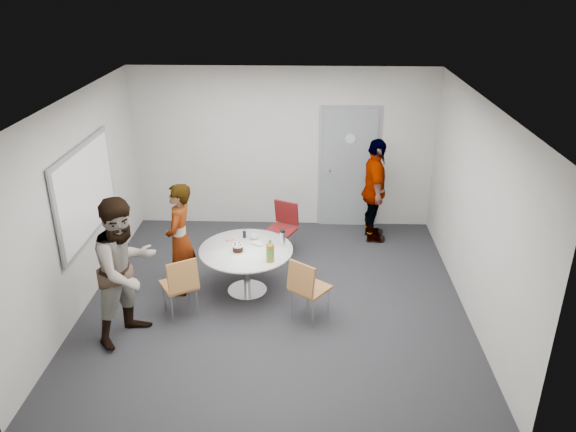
{
  "coord_description": "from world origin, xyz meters",
  "views": [
    {
      "loc": [
        0.4,
        -6.47,
        4.13
      ],
      "look_at": [
        0.16,
        0.25,
        1.13
      ],
      "focal_mm": 35.0,
      "sensor_mm": 36.0,
      "label": 1
    }
  ],
  "objects_px": {
    "person_right": "(375,191)",
    "chair_near_right": "(306,285)",
    "chair_near_left": "(181,282)",
    "whiteboard": "(86,192)",
    "person_left": "(126,270)",
    "door": "(349,168)",
    "table": "(248,255)",
    "chair_far": "(283,223)",
    "person_main": "(180,239)"
  },
  "relations": [
    {
      "from": "door",
      "to": "table",
      "type": "distance_m",
      "value": 2.77
    },
    {
      "from": "whiteboard",
      "to": "chair_near_left",
      "type": "bearing_deg",
      "value": -26.99
    },
    {
      "from": "whiteboard",
      "to": "person_left",
      "type": "bearing_deg",
      "value": -53.6
    },
    {
      "from": "whiteboard",
      "to": "chair_far",
      "type": "relative_size",
      "value": 2.22
    },
    {
      "from": "door",
      "to": "person_left",
      "type": "bearing_deg",
      "value": -129.94
    },
    {
      "from": "table",
      "to": "chair_near_left",
      "type": "relative_size",
      "value": 1.48
    },
    {
      "from": "chair_near_left",
      "to": "person_main",
      "type": "bearing_deg",
      "value": 70.05
    },
    {
      "from": "chair_near_right",
      "to": "door",
      "type": "bearing_deg",
      "value": 114.34
    },
    {
      "from": "table",
      "to": "person_left",
      "type": "xyz_separation_m",
      "value": [
        -1.31,
        -1.04,
        0.33
      ]
    },
    {
      "from": "chair_near_right",
      "to": "person_right",
      "type": "bearing_deg",
      "value": 103.22
    },
    {
      "from": "person_main",
      "to": "person_left",
      "type": "xyz_separation_m",
      "value": [
        -0.4,
        -1.04,
        0.11
      ]
    },
    {
      "from": "whiteboard",
      "to": "person_right",
      "type": "xyz_separation_m",
      "value": [
        3.94,
        1.71,
        -0.6
      ]
    },
    {
      "from": "whiteboard",
      "to": "person_main",
      "type": "xyz_separation_m",
      "value": [
        1.18,
        -0.01,
        -0.66
      ]
    },
    {
      "from": "chair_far",
      "to": "person_main",
      "type": "height_order",
      "value": "person_main"
    },
    {
      "from": "chair_near_left",
      "to": "person_right",
      "type": "height_order",
      "value": "person_right"
    },
    {
      "from": "chair_near_left",
      "to": "person_left",
      "type": "bearing_deg",
      "value": -175.29
    },
    {
      "from": "table",
      "to": "person_main",
      "type": "bearing_deg",
      "value": 179.64
    },
    {
      "from": "person_main",
      "to": "person_right",
      "type": "distance_m",
      "value": 3.26
    },
    {
      "from": "door",
      "to": "whiteboard",
      "type": "xyz_separation_m",
      "value": [
        -3.56,
        -2.28,
        0.42
      ]
    },
    {
      "from": "whiteboard",
      "to": "chair_near_right",
      "type": "xyz_separation_m",
      "value": [
        2.87,
        -0.68,
        -0.93
      ]
    },
    {
      "from": "door",
      "to": "chair_far",
      "type": "bearing_deg",
      "value": -132.23
    },
    {
      "from": "person_right",
      "to": "chair_near_right",
      "type": "bearing_deg",
      "value": 154.54
    },
    {
      "from": "person_main",
      "to": "door",
      "type": "bearing_deg",
      "value": 137.95
    },
    {
      "from": "door",
      "to": "chair_far",
      "type": "relative_size",
      "value": 2.48
    },
    {
      "from": "person_main",
      "to": "chair_near_left",
      "type": "bearing_deg",
      "value": 15.16
    },
    {
      "from": "person_main",
      "to": "person_left",
      "type": "relative_size",
      "value": 0.87
    },
    {
      "from": "chair_far",
      "to": "door",
      "type": "bearing_deg",
      "value": -107.21
    },
    {
      "from": "chair_near_left",
      "to": "chair_near_right",
      "type": "xyz_separation_m",
      "value": [
        1.57,
        -0.02,
        0.0
      ]
    },
    {
      "from": "door",
      "to": "chair_near_right",
      "type": "height_order",
      "value": "door"
    },
    {
      "from": "door",
      "to": "person_main",
      "type": "xyz_separation_m",
      "value": [
        -2.38,
        -2.29,
        -0.24
      ]
    },
    {
      "from": "chair_near_left",
      "to": "person_right",
      "type": "bearing_deg",
      "value": 10.92
    },
    {
      "from": "door",
      "to": "person_right",
      "type": "relative_size",
      "value": 1.25
    },
    {
      "from": "whiteboard",
      "to": "person_left",
      "type": "distance_m",
      "value": 1.41
    },
    {
      "from": "table",
      "to": "person_left",
      "type": "bearing_deg",
      "value": -141.73
    },
    {
      "from": "door",
      "to": "whiteboard",
      "type": "bearing_deg",
      "value": -147.34
    },
    {
      "from": "chair_near_left",
      "to": "chair_far",
      "type": "relative_size",
      "value": 1.0
    },
    {
      "from": "chair_near_right",
      "to": "person_right",
      "type": "distance_m",
      "value": 2.64
    },
    {
      "from": "table",
      "to": "chair_far",
      "type": "height_order",
      "value": "table"
    },
    {
      "from": "chair_near_left",
      "to": "chair_far",
      "type": "xyz_separation_m",
      "value": [
        1.2,
        1.79,
        0.0
      ]
    },
    {
      "from": "chair_near_left",
      "to": "person_left",
      "type": "relative_size",
      "value": 0.47
    },
    {
      "from": "table",
      "to": "chair_near_right",
      "type": "relative_size",
      "value": 1.47
    },
    {
      "from": "chair_near_left",
      "to": "chair_far",
      "type": "height_order",
      "value": "chair_far"
    },
    {
      "from": "whiteboard",
      "to": "person_right",
      "type": "bearing_deg",
      "value": 23.38
    },
    {
      "from": "person_left",
      "to": "table",
      "type": "bearing_deg",
      "value": -20.12
    },
    {
      "from": "chair_near_right",
      "to": "person_main",
      "type": "height_order",
      "value": "person_main"
    },
    {
      "from": "table",
      "to": "person_left",
      "type": "relative_size",
      "value": 0.7
    },
    {
      "from": "table",
      "to": "chair_far",
      "type": "xyz_separation_m",
      "value": [
        0.42,
        1.14,
        -0.05
      ]
    },
    {
      "from": "person_right",
      "to": "door",
      "type": "bearing_deg",
      "value": 32.42
    },
    {
      "from": "chair_far",
      "to": "person_right",
      "type": "xyz_separation_m",
      "value": [
        1.44,
        0.58,
        0.33
      ]
    },
    {
      "from": "door",
      "to": "table",
      "type": "bearing_deg",
      "value": -122.74
    }
  ]
}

